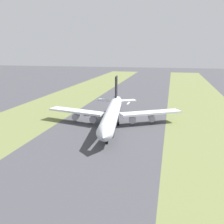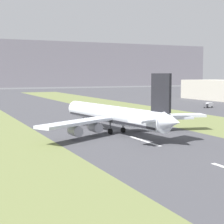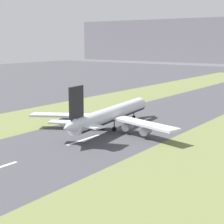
# 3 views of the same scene
# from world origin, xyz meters

# --- Properties ---
(ground_plane) EXTENTS (800.00, 800.00, 0.00)m
(ground_plane) POSITION_xyz_m (0.00, 0.00, 0.00)
(ground_plane) COLOR #424247
(grass_median_west) EXTENTS (40.00, 600.00, 0.01)m
(grass_median_west) POSITION_xyz_m (-45.00, 0.00, 0.00)
(grass_median_west) COLOR olive
(grass_median_west) RESTS_ON ground
(centreline_dash_mid) EXTENTS (1.20, 18.00, 0.01)m
(centreline_dash_mid) POSITION_xyz_m (0.00, -22.19, 0.01)
(centreline_dash_mid) COLOR silver
(centreline_dash_mid) RESTS_ON ground
(centreline_dash_far) EXTENTS (1.20, 18.00, 0.01)m
(centreline_dash_far) POSITION_xyz_m (0.00, 17.81, 0.01)
(centreline_dash_far) COLOR silver
(centreline_dash_far) RESTS_ON ground
(airplane_main_jet) EXTENTS (63.55, 67.13, 20.20)m
(airplane_main_jet) POSITION_xyz_m (-1.34, -4.07, 6.02)
(airplane_main_jet) COLOR silver
(airplane_main_jet) RESTS_ON ground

